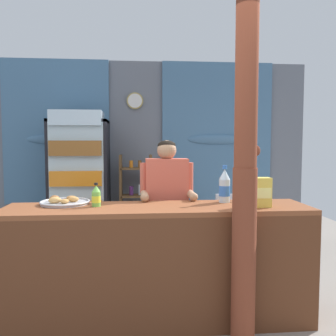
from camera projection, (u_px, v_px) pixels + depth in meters
The scene contains 13 objects.
ground_plane at pixel (141, 283), 3.76m from camera, with size 7.63×7.63×0.00m, color gray.
back_wall_curtained at pixel (140, 149), 5.46m from camera, with size 5.28×0.22×2.78m.
stall_counter at pixel (159, 256), 2.84m from camera, with size 2.57×0.58×0.99m.
timber_post at pixel (245, 175), 2.55m from camera, with size 0.20×0.18×2.68m.
drink_fridge at pixel (80, 175), 4.83m from camera, with size 0.80×0.66×1.95m.
bottle_shelf_rack at pixel (136, 199), 5.14m from camera, with size 0.48×0.28×1.35m.
plastic_lawn_chair at pixel (229, 220), 4.67m from camera, with size 0.45×0.45×0.86m.
shopkeeper at pixel (167, 198), 3.43m from camera, with size 0.53×0.42×1.55m.
soda_bottle_water at pixel (224, 187), 3.11m from camera, with size 0.10×0.10×0.33m.
soda_bottle_lime_soda at pixel (96, 196), 2.91m from camera, with size 0.08×0.08×0.20m.
snack_box_instant_noodle at pixel (260, 192), 2.89m from camera, with size 0.17×0.11×0.25m.
pastry_tray at pixel (65, 202), 3.03m from camera, with size 0.43×0.43×0.07m.
banana_bunch at pixel (253, 194), 3.20m from camera, with size 0.28×0.06×0.16m.
Camera 1 is at (-0.03, -2.50, 1.52)m, focal length 37.09 mm.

